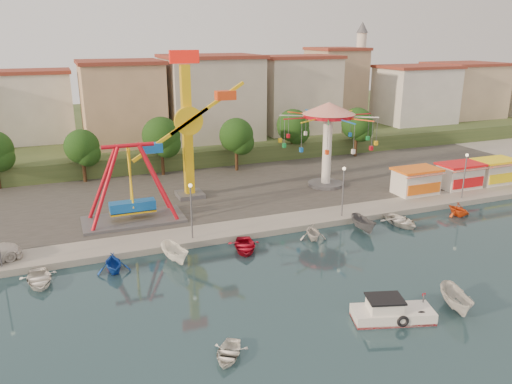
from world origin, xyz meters
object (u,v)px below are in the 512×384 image
pirate_ship_ride (131,185)px  rowboat_a (413,315)px  cabin_motorboat (391,313)px  kamikaze_tower (192,131)px  skiff (456,300)px  wave_swinger (328,125)px

pirate_ship_ride → rowboat_a: pirate_ship_ride is taller
pirate_ship_ride → cabin_motorboat: (13.62, -24.26, -3.88)m
rowboat_a → pirate_ship_ride: bearing=77.5°
kamikaze_tower → skiff: (10.91, -30.27, -7.60)m
cabin_motorboat → rowboat_a: size_ratio=1.72×
pirate_ship_ride → skiff: pirate_ship_ride is taller
pirate_ship_ride → kamikaze_tower: (7.78, 5.42, 3.97)m
rowboat_a → skiff: (3.63, -0.13, 0.42)m
pirate_ship_ride → wave_swinger: wave_swinger is taller
kamikaze_tower → wave_swinger: 16.55m
pirate_ship_ride → rowboat_a: 29.23m
kamikaze_tower → wave_swinger: (16.46, -1.71, -0.17)m
kamikaze_tower → rowboat_a: size_ratio=4.88×
rowboat_a → skiff: 3.66m
wave_swinger → cabin_motorboat: bearing=-110.8°
kamikaze_tower → skiff: size_ratio=4.16×
pirate_ship_ride → rowboat_a: bearing=-58.6°
rowboat_a → skiff: size_ratio=0.85×
cabin_motorboat → skiff: cabin_motorboat is taller
skiff → kamikaze_tower: bearing=129.2°
pirate_ship_ride → kamikaze_tower: kamikaze_tower is taller
cabin_motorboat → skiff: (5.08, -0.59, 0.25)m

